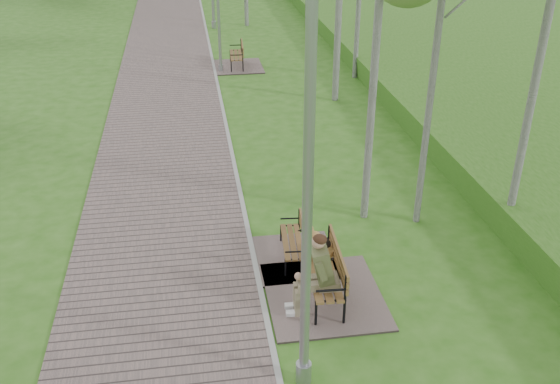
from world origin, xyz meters
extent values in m
cube|color=#655652|center=(-1.75, 21.50, 0.02)|extent=(3.50, 67.00, 0.04)
cube|color=#999993|center=(0.00, 21.50, 0.03)|extent=(0.10, 67.00, 0.05)
cube|color=#568D33|center=(12.00, 20.00, 0.00)|extent=(14.00, 70.00, 1.60)
cube|color=#655652|center=(1.09, 4.69, 0.02)|extent=(2.01, 2.23, 0.04)
cube|color=brown|center=(1.04, 4.69, 0.50)|extent=(0.58, 1.69, 0.04)
cube|color=brown|center=(1.31, 4.68, 0.80)|extent=(0.13, 1.67, 0.37)
cube|color=#655652|center=(0.78, 5.96, 0.02)|extent=(1.55, 1.73, 0.04)
cube|color=brown|center=(0.73, 5.96, 0.39)|extent=(0.49, 1.32, 0.03)
cube|color=brown|center=(0.94, 5.94, 0.62)|extent=(0.14, 1.29, 0.28)
cube|color=#655652|center=(0.90, 19.15, 0.02)|extent=(1.85, 2.05, 0.04)
cube|color=brown|center=(0.85, 19.15, 0.46)|extent=(0.55, 1.56, 0.04)
cube|color=brown|center=(1.09, 19.13, 0.74)|extent=(0.13, 1.54, 0.34)
cylinder|color=#92959A|center=(0.35, 2.74, 0.17)|extent=(0.23, 0.23, 0.34)
cylinder|color=#92959A|center=(0.35, 2.74, 2.87)|extent=(0.14, 0.14, 5.75)
cylinder|color=#92959A|center=(0.23, 18.65, 0.13)|extent=(0.18, 0.18, 0.26)
cylinder|color=#92959A|center=(0.23, 18.65, 2.20)|extent=(0.11, 0.11, 4.41)
cylinder|color=#92959A|center=(0.39, 25.71, 0.17)|extent=(0.22, 0.22, 0.33)
cylinder|color=silver|center=(3.61, 7.00, 3.35)|extent=(0.15, 0.15, 6.69)
cylinder|color=silver|center=(5.18, 6.08, 4.31)|extent=(0.19, 0.19, 8.61)
camera|label=1|loc=(-1.03, -3.97, 6.71)|focal=40.00mm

